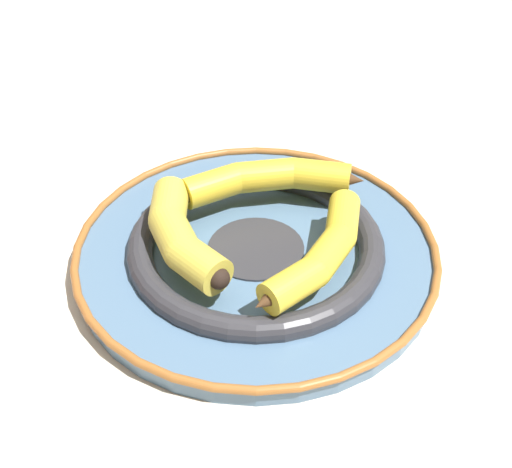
# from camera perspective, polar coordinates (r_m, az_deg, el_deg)

# --- Properties ---
(ground_plane) EXTENTS (2.80, 2.80, 0.00)m
(ground_plane) POSITION_cam_1_polar(r_m,az_deg,el_deg) (0.75, -2.26, -2.05)
(ground_plane) COLOR beige
(decorative_bowl) EXTENTS (0.38, 0.38, 0.04)m
(decorative_bowl) POSITION_cam_1_polar(r_m,az_deg,el_deg) (0.74, 0.00, -1.35)
(decorative_bowl) COLOR slate
(decorative_bowl) RESTS_ON ground_plane
(banana_a) EXTENTS (0.17, 0.07, 0.04)m
(banana_a) POSITION_cam_1_polar(r_m,az_deg,el_deg) (0.70, -6.18, 0.12)
(banana_a) COLOR gold
(banana_a) RESTS_ON decorative_bowl
(banana_b) EXTENTS (0.15, 0.14, 0.03)m
(banana_b) POSITION_cam_1_polar(r_m,az_deg,el_deg) (0.68, 5.20, -1.58)
(banana_b) COLOR yellow
(banana_b) RESTS_ON decorative_bowl
(banana_c) EXTENTS (0.06, 0.21, 0.03)m
(banana_c) POSITION_cam_1_polar(r_m,az_deg,el_deg) (0.78, 1.13, 4.45)
(banana_c) COLOR gold
(banana_c) RESTS_ON decorative_bowl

